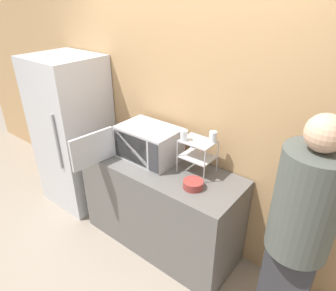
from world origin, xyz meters
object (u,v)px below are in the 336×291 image
at_px(dish_rack, 198,150).
at_px(glass_front_left, 184,135).
at_px(glass_back_right, 213,137).
at_px(bowl, 193,184).
at_px(refrigerator, 73,133).
at_px(microwave, 146,143).
at_px(person, 300,226).

height_order(dish_rack, glass_front_left, glass_front_left).
bearing_deg(glass_back_right, bowl, -89.02).
height_order(glass_front_left, refrigerator, refrigerator).
bearing_deg(microwave, bowl, -11.51).
distance_m(glass_back_right, refrigerator, 1.78).
bearing_deg(bowl, glass_back_right, 90.98).
height_order(microwave, dish_rack, microwave).
relative_size(microwave, glass_front_left, 9.04).
distance_m(dish_rack, person, 1.00).
height_order(microwave, glass_back_right, glass_back_right).
relative_size(glass_front_left, glass_back_right, 1.00).
bearing_deg(bowl, dish_rack, 116.83).
xyz_separation_m(glass_front_left, bowl, (0.21, -0.15, -0.33)).
bearing_deg(bowl, glass_front_left, 144.22).
xyz_separation_m(bowl, person, (0.85, -0.01, 0.04)).
height_order(dish_rack, person, person).
relative_size(glass_back_right, refrigerator, 0.05).
bearing_deg(refrigerator, microwave, 3.01).
relative_size(bowl, person, 0.09).
xyz_separation_m(glass_front_left, refrigerator, (-1.52, -0.08, -0.39)).
xyz_separation_m(microwave, refrigerator, (-1.10, -0.06, -0.19)).
bearing_deg(microwave, glass_back_right, 13.65).
bearing_deg(glass_back_right, dish_rack, -148.94).
distance_m(glass_back_right, person, 0.95).
xyz_separation_m(glass_back_right, bowl, (0.00, -0.28, -0.33)).
relative_size(person, refrigerator, 1.00).
xyz_separation_m(dish_rack, person, (0.96, -0.22, -0.16)).
height_order(microwave, bowl, microwave).
relative_size(glass_front_left, refrigerator, 0.05).
bearing_deg(microwave, dish_rack, 9.66).
bearing_deg(refrigerator, bowl, -2.34).
xyz_separation_m(microwave, glass_back_right, (0.63, 0.15, 0.20)).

